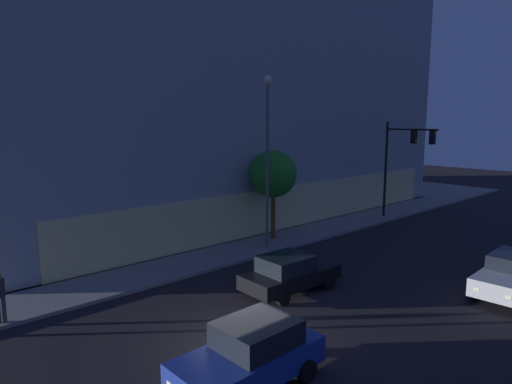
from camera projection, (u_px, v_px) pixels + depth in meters
The scene contains 8 objects.
ground_plane at pixel (235, 343), 14.50m from camera, with size 120.00×120.00×0.00m, color black.
modern_building at pixel (198, 78), 35.70m from camera, with size 35.39×21.27×21.05m.
traffic_light_far_corner at pixel (403, 152), 31.26m from camera, with size 0.45×3.95×6.85m.
street_lamp_sidewalk at pixel (267, 144), 24.08m from camera, with size 0.44×0.44×9.28m.
sidewalk_tree at pixel (273, 174), 26.14m from camera, with size 2.74×2.74×5.23m.
car_blue at pixel (251, 354), 12.11m from camera, with size 4.25×2.18×1.74m.
car_black at pixel (289, 273), 18.81m from camera, with size 4.39×2.26×1.57m.
car_silver at pixel (512, 274), 18.49m from camera, with size 4.82×2.26×1.64m.
Camera 1 is at (-8.65, -10.44, 7.11)m, focal length 31.55 mm.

